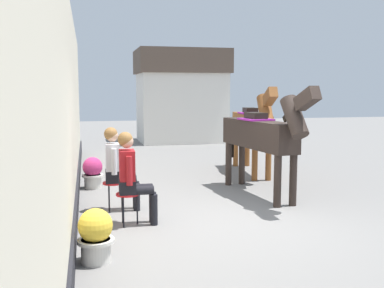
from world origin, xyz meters
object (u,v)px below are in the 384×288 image
seated_visitor_far (117,164)px  flower_planter_farthest (93,172)px  flower_planter_nearest (96,235)px  saddled_horse_far (252,125)px  seated_visitor_near (132,173)px  saddled_horse_near (262,135)px

seated_visitor_far → flower_planter_farthest: (-0.37, 1.84, -0.44)m
flower_planter_nearest → flower_planter_farthest: size_ratio=1.00×
saddled_horse_far → flower_planter_nearest: bearing=-127.4°
seated_visitor_far → flower_planter_nearest: seated_visitor_far is taller
seated_visitor_near → saddled_horse_far: 4.77m
seated_visitor_near → flower_planter_nearest: size_ratio=2.17×
seated_visitor_near → seated_visitor_far: 0.88m
seated_visitor_far → saddled_horse_far: 4.30m
saddled_horse_near → flower_planter_nearest: size_ratio=4.67×
saddled_horse_near → seated_visitor_far: bearing=-170.7°
saddled_horse_far → flower_planter_farthest: saddled_horse_far is taller
seated_visitor_far → saddled_horse_far: bearing=38.2°
saddled_horse_near → saddled_horse_far: size_ratio=1.00×
saddled_horse_far → flower_planter_farthest: size_ratio=4.68×
flower_planter_farthest → saddled_horse_far: bearing=12.2°
saddled_horse_near → flower_planter_nearest: (-3.11, -2.72, -0.82)m
flower_planter_nearest → flower_planter_farthest: 4.11m
saddled_horse_far → flower_planter_nearest: size_ratio=4.68×
saddled_horse_far → flower_planter_nearest: saddled_horse_far is taller
saddled_horse_near → flower_planter_nearest: bearing=-138.9°
seated_visitor_near → flower_planter_nearest: 1.57m
saddled_horse_near → saddled_horse_far: same height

